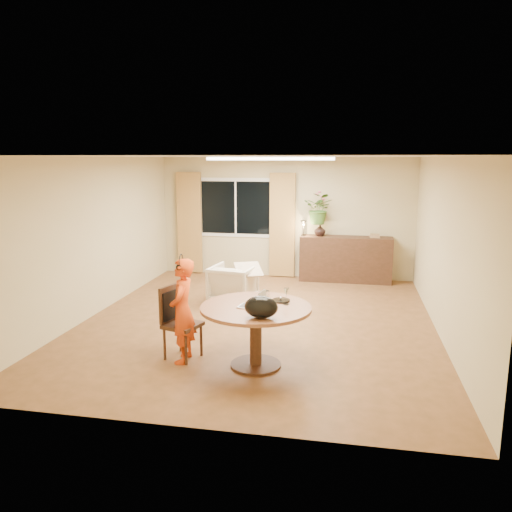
{
  "coord_description": "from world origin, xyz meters",
  "views": [
    {
      "loc": [
        1.41,
        -7.49,
        2.58
      ],
      "look_at": [
        0.01,
        -0.2,
        1.12
      ],
      "focal_mm": 35.0,
      "sensor_mm": 36.0,
      "label": 1
    }
  ],
  "objects_px": {
    "armchair": "(233,284)",
    "sideboard": "(345,259)",
    "child": "(183,311)",
    "dining_table": "(256,319)",
    "dining_chair": "(183,323)"
  },
  "relations": [
    {
      "from": "dining_table",
      "to": "child",
      "type": "bearing_deg",
      "value": -179.34
    },
    {
      "from": "sideboard",
      "to": "child",
      "type": "bearing_deg",
      "value": -112.75
    },
    {
      "from": "dining_chair",
      "to": "child",
      "type": "xyz_separation_m",
      "value": [
        0.04,
        -0.09,
        0.2
      ]
    },
    {
      "from": "child",
      "to": "armchair",
      "type": "bearing_deg",
      "value": 175.66
    },
    {
      "from": "armchair",
      "to": "sideboard",
      "type": "distance_m",
      "value": 2.82
    },
    {
      "from": "armchair",
      "to": "child",
      "type": "bearing_deg",
      "value": 98.2
    },
    {
      "from": "dining_chair",
      "to": "armchair",
      "type": "xyz_separation_m",
      "value": [
        0.05,
        2.6,
        -0.13
      ]
    },
    {
      "from": "armchair",
      "to": "sideboard",
      "type": "relative_size",
      "value": 0.4
    },
    {
      "from": "dining_table",
      "to": "armchair",
      "type": "height_order",
      "value": "dining_table"
    },
    {
      "from": "dining_table",
      "to": "sideboard",
      "type": "distance_m",
      "value": 4.81
    },
    {
      "from": "dining_chair",
      "to": "armchair",
      "type": "relative_size",
      "value": 1.25
    },
    {
      "from": "dining_table",
      "to": "dining_chair",
      "type": "xyz_separation_m",
      "value": [
        -0.98,
        0.08,
        -0.14
      ]
    },
    {
      "from": "dining_table",
      "to": "child",
      "type": "distance_m",
      "value": 0.95
    },
    {
      "from": "dining_table",
      "to": "child",
      "type": "xyz_separation_m",
      "value": [
        -0.95,
        -0.01,
        0.06
      ]
    },
    {
      "from": "dining_table",
      "to": "armchair",
      "type": "distance_m",
      "value": 2.85
    }
  ]
}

